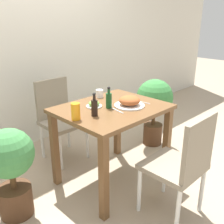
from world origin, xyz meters
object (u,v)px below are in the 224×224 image
Objects in this scene: drink_cup at (100,93)px; juice_glass at (76,111)px; food_plate at (129,102)px; side_plate at (94,104)px; chair_far at (59,115)px; sauce_bottle at (109,100)px; condiment_bottle at (94,107)px; potted_plant_left at (11,165)px; chair_near at (183,162)px; potted_plant_right at (154,103)px.

drink_cup is 0.62m from juice_glass.
food_plate is 0.32m from side_plate.
chair_far reaches higher than drink_cup.
sauce_bottle is (-0.17, 0.09, 0.03)m from food_plate.
condiment_bottle is (-0.38, 0.04, 0.03)m from food_plate.
condiment_bottle reaches higher than potted_plant_left.
potted_plant_left is at bearing -45.91° from chair_near.
drink_cup is 0.85m from potted_plant_right.
sauce_bottle is (0.08, -0.12, 0.05)m from side_plate.
juice_glass reaches higher than drink_cup.
side_plate is at bearing 50.22° from condiment_bottle.
food_plate is (0.10, 0.63, 0.31)m from chair_near.
juice_glass is 0.65m from potted_plant_left.
condiment_bottle is at bearing -167.90° from potted_plant_right.
chair_far is 11.54× the size of drink_cup.
potted_plant_right is at bearing -29.83° from chair_far.
drink_cup is at bearing -67.72° from chair_far.
juice_glass is (-0.54, -0.31, 0.03)m from drink_cup.
sauce_bottle is 0.22m from condiment_bottle.
side_plate is 0.30m from drink_cup.
chair_far is 0.84m from sauce_bottle.
chair_near reaches higher than drink_cup.
chair_far is 0.72m from side_plate.
potted_plant_right reaches higher than potted_plant_left.
condiment_bottle is (-0.14, -0.17, 0.05)m from side_plate.
condiment_bottle reaches higher than food_plate.
food_plate is at bearing -159.72° from potted_plant_right.
potted_plant_right reaches higher than side_plate.
juice_glass is at bearing -25.60° from potted_plant_left.
juice_glass is 0.69× the size of condiment_bottle.
potted_plant_left is (-0.77, 0.10, -0.33)m from side_plate.
sauce_bottle reaches higher than food_plate.
potted_plant_left is (-0.85, 0.22, -0.39)m from sauce_bottle.
side_plate is 0.73× the size of sauce_bottle.
chair_near is at bearing -99.07° from food_plate.
condiment_bottle is 0.26× the size of potted_plant_left.
potted_plant_left is 0.91× the size of potted_plant_right.
side_plate is at bearing 123.70° from sauce_bottle.
sauce_bottle is 1.02m from potted_plant_right.
chair_near reaches higher than potted_plant_left.
chair_far is 4.53× the size of sauce_bottle.
chair_far is at bearing 66.24° from juice_glass.
potted_plant_left is (-0.91, 0.94, -0.04)m from chair_near.
chair_near is 0.71m from food_plate.
potted_plant_left is at bearing 172.53° from side_plate.
condiment_bottle is at bearing 173.84° from food_plate.
chair_far is at bearing 34.04° from potted_plant_left.
chair_near is 6.21× the size of side_plate.
condiment_bottle is (0.16, -0.04, 0.01)m from juice_glass.
potted_plant_right is (1.04, 0.09, -0.25)m from side_plate.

